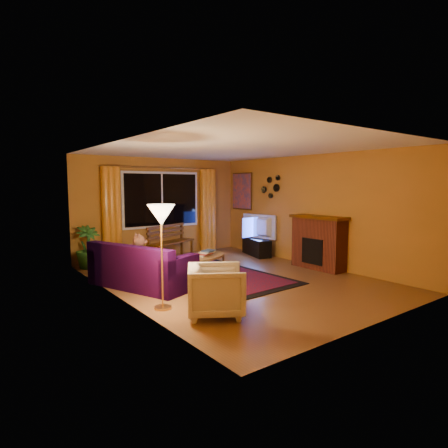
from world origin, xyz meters
TOP-DOWN VIEW (x-y plane):
  - floor at (0.00, 0.00)m, footprint 4.50×6.00m
  - ceiling at (0.00, 0.00)m, footprint 4.50×6.00m
  - wall_back at (0.00, 3.01)m, footprint 4.50×0.02m
  - wall_left at (-2.26, 0.00)m, footprint 0.02×6.00m
  - wall_right at (2.26, 0.00)m, footprint 0.02×6.00m
  - window at (0.00, 2.94)m, footprint 2.00×0.02m
  - curtain_rod at (0.00, 2.90)m, footprint 3.20×0.03m
  - curtain_left at (-1.35, 2.88)m, footprint 0.36×0.36m
  - curtain_right at (1.35, 2.88)m, footprint 0.36×0.36m
  - bench at (-0.01, 2.46)m, footprint 1.44×0.91m
  - potted_plant at (-1.98, 2.63)m, footprint 0.63×0.63m
  - sofa at (-1.65, 0.55)m, footprint 1.48×2.12m
  - dog at (-1.60, 0.99)m, footprint 0.42×0.51m
  - armchair at (-1.45, -1.47)m, footprint 1.01×1.02m
  - floor_lamp at (-1.93, -0.77)m, footprint 0.31×0.31m
  - rug at (-0.14, 0.37)m, footprint 2.08×3.18m
  - coffee_table at (-0.37, 0.48)m, footprint 1.50×1.50m
  - tv_console at (2.00, 1.57)m, footprint 0.64×1.11m
  - television at (2.00, 1.57)m, footprint 0.30×1.08m
  - fireplace at (2.05, -0.40)m, footprint 0.40×1.20m
  - mirror_cluster at (2.21, 1.30)m, footprint 0.06×0.60m
  - painting at (2.22, 2.45)m, footprint 0.04×0.76m

SIDE VIEW (x-z plane):
  - floor at x=0.00m, z-range -0.02..0.00m
  - rug at x=-0.14m, z-range 0.00..0.02m
  - bench at x=-0.01m, z-range 0.00..0.42m
  - coffee_table at x=-0.37m, z-range 0.00..0.43m
  - tv_console at x=2.00m, z-range 0.00..0.44m
  - armchair at x=-1.45m, z-range 0.00..0.78m
  - sofa at x=-1.65m, z-range 0.00..0.79m
  - potted_plant at x=-1.98m, z-range 0.00..0.94m
  - fireplace at x=2.05m, z-range 0.00..1.10m
  - dog at x=-1.60m, z-range 0.39..0.89m
  - television at x=2.00m, z-range 0.44..1.06m
  - floor_lamp at x=-1.93m, z-range 0.00..1.55m
  - curtain_left at x=-1.35m, z-range 0.00..2.24m
  - curtain_right at x=1.35m, z-range 0.00..2.24m
  - wall_back at x=0.00m, z-range 0.00..2.50m
  - wall_left at x=-2.26m, z-range 0.00..2.50m
  - wall_right at x=2.26m, z-range 0.00..2.50m
  - window at x=0.00m, z-range 0.80..2.10m
  - painting at x=2.22m, z-range 1.17..2.13m
  - mirror_cluster at x=2.21m, z-range 1.52..2.08m
  - curtain_rod at x=0.00m, z-range 2.23..2.27m
  - ceiling at x=0.00m, z-range 2.50..2.52m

